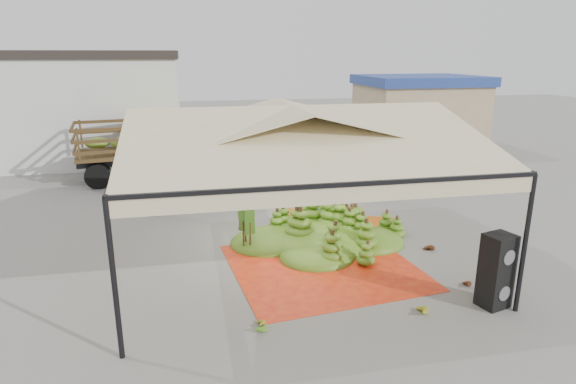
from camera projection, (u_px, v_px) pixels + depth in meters
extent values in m
plane|color=slate|center=(292.00, 253.00, 13.21)|extent=(90.00, 90.00, 0.00)
cylinder|color=black|center=(114.00, 282.00, 8.25)|extent=(0.10, 0.10, 3.00)
cylinder|color=black|center=(525.00, 245.00, 9.82)|extent=(0.10, 0.10, 3.00)
cylinder|color=black|center=(147.00, 173.00, 15.77)|extent=(0.10, 0.10, 3.00)
cylinder|color=black|center=(377.00, 162.00, 17.34)|extent=(0.10, 0.10, 3.00)
pyramid|color=beige|center=(292.00, 126.00, 12.24)|extent=(8.00, 8.00, 1.00)
cube|color=black|center=(292.00, 145.00, 12.38)|extent=(8.00, 8.00, 0.08)
cube|color=beige|center=(292.00, 152.00, 12.43)|extent=(8.00, 8.00, 0.36)
cube|color=silver|center=(34.00, 112.00, 23.72)|extent=(14.00, 6.00, 5.00)
cube|color=black|center=(26.00, 55.00, 22.97)|extent=(14.30, 6.30, 0.40)
cube|color=tan|center=(417.00, 118.00, 26.90)|extent=(6.00, 5.00, 3.60)
cube|color=navy|center=(420.00, 80.00, 26.33)|extent=(6.30, 5.30, 0.50)
cube|color=#E94B15|center=(323.00, 267.00, 12.32)|extent=(4.99, 4.81, 0.01)
cube|color=orange|center=(328.00, 233.00, 14.62)|extent=(5.26, 5.33, 0.01)
ellipsoid|color=#4D7117|center=(321.00, 226.00, 13.67)|extent=(5.28, 4.37, 1.11)
ellipsoid|color=gold|center=(419.00, 309.00, 10.08)|extent=(0.52, 0.44, 0.22)
ellipsoid|color=gold|center=(258.00, 322.00, 9.62)|extent=(0.41, 0.34, 0.17)
ellipsoid|color=#5A2A14|center=(465.00, 283.00, 11.27)|extent=(0.41, 0.35, 0.17)
ellipsoid|color=#572B13|center=(428.00, 248.00, 13.26)|extent=(0.58, 0.55, 0.21)
ellipsoid|color=#407418|center=(258.00, 325.00, 9.49)|extent=(0.59, 0.57, 0.21)
ellipsoid|color=#377D1A|center=(178.00, 156.00, 12.93)|extent=(0.24, 0.24, 0.20)
ellipsoid|color=#377D1A|center=(234.00, 153.00, 13.22)|extent=(0.24, 0.24, 0.20)
ellipsoid|color=#377D1A|center=(287.00, 151.00, 13.52)|extent=(0.24, 0.24, 0.20)
ellipsoid|color=#377D1A|center=(338.00, 149.00, 13.81)|extent=(0.24, 0.24, 0.20)
cube|color=black|center=(494.00, 288.00, 10.33)|extent=(0.71, 0.66, 0.82)
cube|color=black|center=(499.00, 253.00, 10.10)|extent=(0.71, 0.66, 0.82)
imported|color=gray|center=(315.00, 175.00, 17.83)|extent=(0.73, 0.53, 1.86)
cube|color=#483618|center=(145.00, 152.00, 20.84)|extent=(5.88, 3.36, 0.13)
cube|color=silver|center=(228.00, 144.00, 22.03)|extent=(2.34, 2.72, 2.56)
cylinder|color=black|center=(97.00, 176.00, 19.35)|extent=(1.04, 0.48, 1.00)
cylinder|color=black|center=(98.00, 165.00, 21.36)|extent=(1.04, 0.48, 1.00)
cylinder|color=black|center=(187.00, 169.00, 20.54)|extent=(1.04, 0.48, 1.00)
cylinder|color=black|center=(179.00, 159.00, 22.55)|extent=(1.04, 0.48, 1.00)
cylinder|color=black|center=(230.00, 166.00, 21.17)|extent=(1.04, 0.48, 1.00)
cylinder|color=black|center=(219.00, 156.00, 23.18)|extent=(1.04, 0.48, 1.00)
ellipsoid|color=#527E1A|center=(144.00, 139.00, 20.68)|extent=(4.70, 2.64, 0.78)
cube|color=#EEFB1B|center=(157.00, 128.00, 20.75)|extent=(2.53, 2.52, 0.28)
cube|color=#4B2719|center=(350.00, 155.00, 20.81)|extent=(5.25, 3.24, 0.12)
cube|color=silver|center=(425.00, 153.00, 20.75)|extent=(2.18, 2.47, 2.25)
cylinder|color=black|center=(310.00, 174.00, 20.05)|extent=(0.92, 0.47, 0.88)
cylinder|color=black|center=(308.00, 163.00, 21.92)|extent=(0.92, 0.47, 0.88)
cylinder|color=black|center=(385.00, 174.00, 20.02)|extent=(0.92, 0.47, 0.88)
cylinder|color=black|center=(377.00, 164.00, 21.90)|extent=(0.92, 0.47, 0.88)
cylinder|color=black|center=(425.00, 174.00, 20.00)|extent=(0.92, 0.47, 0.88)
cylinder|color=black|center=(413.00, 164.00, 21.88)|extent=(0.92, 0.47, 0.88)
ellipsoid|color=#5D811A|center=(350.00, 144.00, 20.67)|extent=(4.19, 2.55, 0.68)
cube|color=gold|center=(362.00, 135.00, 20.56)|extent=(2.32, 2.32, 0.24)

